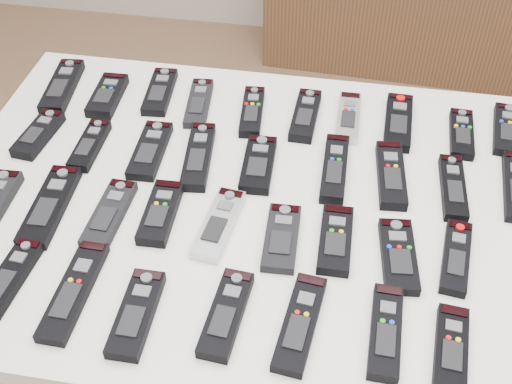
% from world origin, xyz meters
% --- Properties ---
extents(table, '(1.25, 0.88, 0.78)m').
position_xyz_m(table, '(-0.08, -0.02, 0.72)').
color(table, white).
rests_on(table, ground).
extents(remote_0, '(0.08, 0.20, 0.02)m').
position_xyz_m(remote_0, '(-0.59, 0.26, 0.79)').
color(remote_0, black).
rests_on(remote_0, table).
extents(remote_1, '(0.07, 0.15, 0.02)m').
position_xyz_m(remote_1, '(-0.47, 0.25, 0.79)').
color(remote_1, black).
rests_on(remote_1, table).
extents(remote_2, '(0.07, 0.17, 0.02)m').
position_xyz_m(remote_2, '(-0.36, 0.28, 0.79)').
color(remote_2, black).
rests_on(remote_2, table).
extents(remote_3, '(0.07, 0.18, 0.02)m').
position_xyz_m(remote_3, '(-0.26, 0.26, 0.79)').
color(remote_3, black).
rests_on(remote_3, table).
extents(remote_4, '(0.06, 0.17, 0.02)m').
position_xyz_m(remote_4, '(-0.13, 0.24, 0.79)').
color(remote_4, black).
rests_on(remote_4, table).
extents(remote_5, '(0.06, 0.17, 0.02)m').
position_xyz_m(remote_5, '(-0.01, 0.25, 0.79)').
color(remote_5, black).
rests_on(remote_5, table).
extents(remote_6, '(0.05, 0.16, 0.02)m').
position_xyz_m(remote_6, '(0.08, 0.26, 0.79)').
color(remote_6, '#B7B7BC').
rests_on(remote_6, table).
extents(remote_7, '(0.06, 0.19, 0.02)m').
position_xyz_m(remote_7, '(0.19, 0.26, 0.79)').
color(remote_7, black).
rests_on(remote_7, table).
extents(remote_8, '(0.05, 0.16, 0.02)m').
position_xyz_m(remote_8, '(0.33, 0.24, 0.79)').
color(remote_8, black).
rests_on(remote_8, table).
extents(remote_9, '(0.08, 0.18, 0.02)m').
position_xyz_m(remote_9, '(0.43, 0.27, 0.79)').
color(remote_9, black).
rests_on(remote_9, table).
extents(remote_10, '(0.07, 0.15, 0.02)m').
position_xyz_m(remote_10, '(-0.57, 0.08, 0.79)').
color(remote_10, black).
rests_on(remote_10, table).
extents(remote_11, '(0.05, 0.15, 0.02)m').
position_xyz_m(remote_11, '(-0.45, 0.07, 0.79)').
color(remote_11, black).
rests_on(remote_11, table).
extents(remote_12, '(0.06, 0.18, 0.02)m').
position_xyz_m(remote_12, '(-0.32, 0.07, 0.79)').
color(remote_12, black).
rests_on(remote_12, table).
extents(remote_13, '(0.07, 0.20, 0.02)m').
position_xyz_m(remote_13, '(-0.22, 0.07, 0.79)').
color(remote_13, black).
rests_on(remote_13, table).
extents(remote_14, '(0.07, 0.16, 0.02)m').
position_xyz_m(remote_14, '(-0.09, 0.07, 0.79)').
color(remote_14, black).
rests_on(remote_14, table).
extents(remote_15, '(0.05, 0.19, 0.02)m').
position_xyz_m(remote_15, '(0.07, 0.08, 0.79)').
color(remote_15, black).
rests_on(remote_15, table).
extents(remote_16, '(0.07, 0.19, 0.02)m').
position_xyz_m(remote_16, '(0.18, 0.08, 0.79)').
color(remote_16, black).
rests_on(remote_16, table).
extents(remote_17, '(0.05, 0.18, 0.02)m').
position_xyz_m(remote_17, '(0.30, 0.07, 0.79)').
color(remote_17, black).
rests_on(remote_17, table).
extents(remote_20, '(0.07, 0.21, 0.02)m').
position_xyz_m(remote_20, '(-0.46, -0.12, 0.79)').
color(remote_20, black).
rests_on(remote_20, table).
extents(remote_21, '(0.06, 0.17, 0.02)m').
position_xyz_m(remote_21, '(-0.34, -0.12, 0.79)').
color(remote_21, black).
rests_on(remote_21, table).
extents(remote_22, '(0.06, 0.16, 0.02)m').
position_xyz_m(remote_22, '(-0.25, -0.10, 0.79)').
color(remote_22, black).
rests_on(remote_22, table).
extents(remote_23, '(0.07, 0.18, 0.02)m').
position_xyz_m(remote_23, '(-0.13, -0.11, 0.79)').
color(remote_23, '#B7B7BC').
rests_on(remote_23, table).
extents(remote_24, '(0.07, 0.16, 0.02)m').
position_xyz_m(remote_24, '(-0.01, -0.12, 0.79)').
color(remote_24, black).
rests_on(remote_24, table).
extents(remote_25, '(0.06, 0.16, 0.02)m').
position_xyz_m(remote_25, '(0.09, -0.11, 0.79)').
color(remote_25, black).
rests_on(remote_25, table).
extents(remote_26, '(0.08, 0.17, 0.02)m').
position_xyz_m(remote_26, '(0.20, -0.13, 0.79)').
color(remote_26, black).
rests_on(remote_26, table).
extents(remote_27, '(0.07, 0.17, 0.02)m').
position_xyz_m(remote_27, '(0.30, -0.12, 0.79)').
color(remote_27, black).
rests_on(remote_27, table).
extents(remote_30, '(0.06, 0.17, 0.02)m').
position_xyz_m(remote_30, '(-0.46, -0.30, 0.79)').
color(remote_30, black).
rests_on(remote_30, table).
extents(remote_31, '(0.05, 0.21, 0.02)m').
position_xyz_m(remote_31, '(-0.34, -0.30, 0.79)').
color(remote_31, black).
rests_on(remote_31, table).
extents(remote_32, '(0.06, 0.17, 0.02)m').
position_xyz_m(remote_32, '(-0.22, -0.33, 0.79)').
color(remote_32, black).
rests_on(remote_32, table).
extents(remote_33, '(0.07, 0.17, 0.02)m').
position_xyz_m(remote_33, '(-0.08, -0.31, 0.79)').
color(remote_33, black).
rests_on(remote_33, table).
extents(remote_34, '(0.07, 0.19, 0.02)m').
position_xyz_m(remote_34, '(0.04, -0.30, 0.79)').
color(remote_34, black).
rests_on(remote_34, table).
extents(remote_35, '(0.05, 0.18, 0.02)m').
position_xyz_m(remote_35, '(0.18, -0.30, 0.79)').
color(remote_35, black).
rests_on(remote_35, table).
extents(remote_36, '(0.06, 0.16, 0.02)m').
position_xyz_m(remote_36, '(0.28, -0.31, 0.79)').
color(remote_36, black).
rests_on(remote_36, table).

